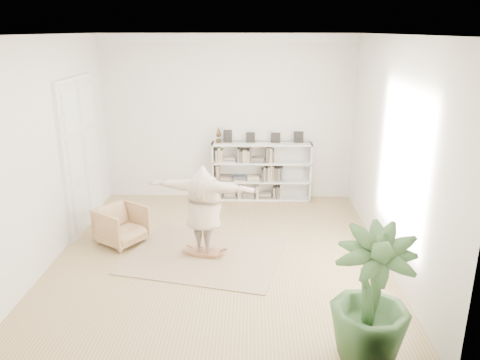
% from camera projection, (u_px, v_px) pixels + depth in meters
% --- Properties ---
extents(floor, '(6.00, 6.00, 0.00)m').
position_uv_depth(floor, '(220.00, 255.00, 7.97)').
color(floor, olive).
rests_on(floor, ground).
extents(room_shell, '(6.00, 6.00, 6.00)m').
position_uv_depth(room_shell, '(227.00, 38.00, 9.69)').
color(room_shell, silver).
rests_on(room_shell, floor).
extents(doors, '(0.09, 1.78, 2.92)m').
position_uv_depth(doors, '(81.00, 155.00, 8.85)').
color(doors, white).
rests_on(doors, floor).
extents(bookshelf, '(2.20, 0.35, 1.64)m').
position_uv_depth(bookshelf, '(261.00, 172.00, 10.44)').
color(bookshelf, silver).
rests_on(bookshelf, floor).
extents(armchair, '(1.04, 1.03, 0.69)m').
position_uv_depth(armchair, '(121.00, 225.00, 8.34)').
color(armchair, '#AA805A').
rests_on(armchair, floor).
extents(rug, '(2.88, 2.51, 0.02)m').
position_uv_depth(rug, '(205.00, 255.00, 7.96)').
color(rug, tan).
rests_on(rug, floor).
extents(rocker_board, '(0.55, 0.40, 0.11)m').
position_uv_depth(rocker_board, '(205.00, 252.00, 7.94)').
color(rocker_board, '#99643D').
rests_on(rocker_board, rug).
extents(person, '(1.92, 0.90, 1.51)m').
position_uv_depth(person, '(204.00, 207.00, 7.69)').
color(person, '#BFA78F').
rests_on(person, rocker_board).
extents(houseplant, '(1.07, 1.07, 1.62)m').
position_uv_depth(houseplant, '(371.00, 296.00, 5.25)').
color(houseplant, '#34582C').
rests_on(houseplant, floor).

